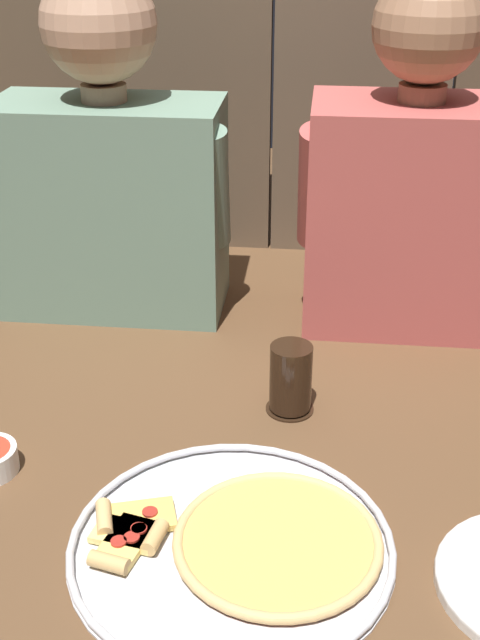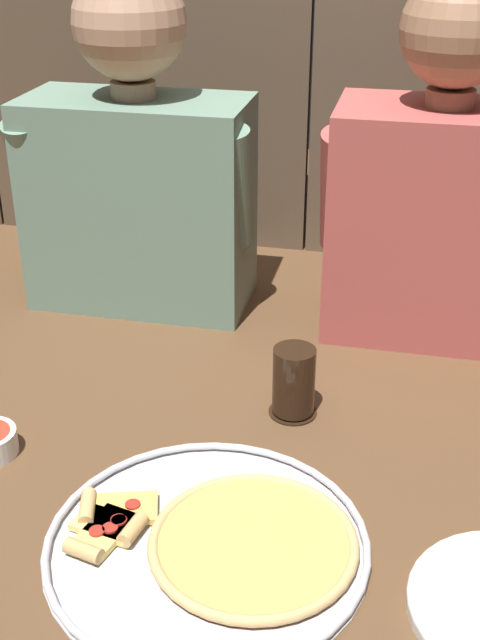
% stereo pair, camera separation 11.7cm
% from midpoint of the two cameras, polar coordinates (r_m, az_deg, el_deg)
% --- Properties ---
extents(ground_plane, '(3.20, 3.20, 0.00)m').
position_cam_midpoint_polar(ground_plane, '(1.19, -3.76, -10.03)').
color(ground_plane, brown).
extents(pizza_tray, '(0.40, 0.40, 0.03)m').
position_cam_midpoint_polar(pizza_tray, '(1.05, -3.07, -15.19)').
color(pizza_tray, silver).
rests_on(pizza_tray, ground).
extents(drinking_glass, '(0.08, 0.08, 0.11)m').
position_cam_midpoint_polar(drinking_glass, '(1.27, 0.87, -4.17)').
color(drinking_glass, black).
rests_on(drinking_glass, ground).
extents(diner_left, '(0.45, 0.22, 0.63)m').
position_cam_midpoint_polar(diner_left, '(1.54, -11.23, 10.90)').
color(diner_left, slate).
rests_on(diner_left, ground).
extents(diner_right, '(0.40, 0.23, 0.63)m').
position_cam_midpoint_polar(diner_right, '(1.48, 9.69, 10.00)').
color(diner_right, '#AD4C47').
rests_on(diner_right, ground).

